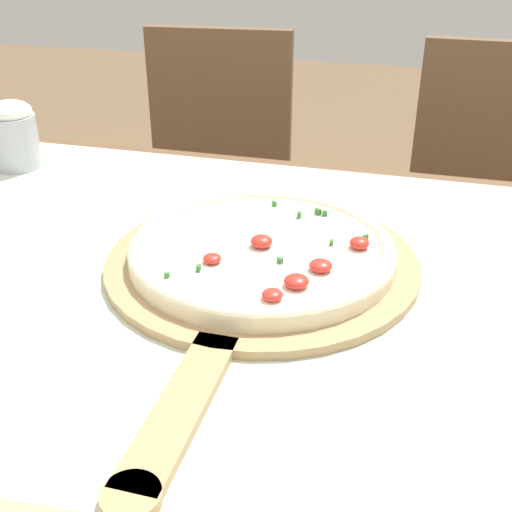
{
  "coord_description": "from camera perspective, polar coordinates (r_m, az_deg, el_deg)",
  "views": [
    {
      "loc": [
        0.18,
        -0.61,
        1.14
      ],
      "look_at": [
        -0.01,
        0.08,
        0.76
      ],
      "focal_mm": 45.0,
      "sensor_mm": 36.0,
      "label": 1
    }
  ],
  "objects": [
    {
      "name": "chair_left",
      "position": [
        1.72,
        -3.73,
        6.69
      ],
      "size": [
        0.43,
        0.43,
        0.89
      ],
      "rotation": [
        0.0,
        0.0,
        0.09
      ],
      "color": "brown",
      "rests_on": "ground_plane"
    },
    {
      "name": "towel_cloth",
      "position": [
        0.76,
        -0.76,
        -4.87
      ],
      "size": [
        1.33,
        0.96,
        0.0
      ],
      "color": "silver",
      "rests_on": "dining_table"
    },
    {
      "name": "pizza_peel",
      "position": [
        0.82,
        0.16,
        -1.2
      ],
      "size": [
        0.41,
        0.63,
        0.01
      ],
      "color": "tan",
      "rests_on": "towel_cloth"
    },
    {
      "name": "chair_right",
      "position": [
        1.64,
        19.67,
        3.98
      ],
      "size": [
        0.41,
        0.41,
        0.89
      ],
      "rotation": [
        0.0,
        0.0,
        -0.03
      ],
      "color": "brown",
      "rests_on": "ground_plane"
    },
    {
      "name": "dining_table",
      "position": [
        0.81,
        -0.72,
        -10.3
      ],
      "size": [
        1.41,
        1.04,
        0.73
      ],
      "color": "brown",
      "rests_on": "ground_plane"
    },
    {
      "name": "flour_cup",
      "position": [
        1.24,
        -20.76,
        10.09
      ],
      "size": [
        0.08,
        0.08,
        0.12
      ],
      "color": "#B2B7BC",
      "rests_on": "towel_cloth"
    },
    {
      "name": "pizza",
      "position": [
        0.83,
        0.58,
        0.61
      ],
      "size": [
        0.35,
        0.35,
        0.03
      ],
      "color": "beige",
      "rests_on": "pizza_peel"
    }
  ]
}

